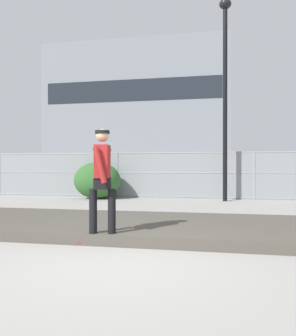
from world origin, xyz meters
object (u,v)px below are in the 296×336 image
skateboard (102,241)px  parked_car_near (106,175)px  skater (102,177)px  street_lamp (225,77)px  shrub_left (97,180)px

skateboard → parked_car_near: bearing=108.0°
skater → parked_car_near: size_ratio=0.40×
skateboard → street_lamp: (2.08, 7.69, 4.50)m
skateboard → shrub_left: 8.18m
skateboard → skater: (-0.00, 0.00, 1.06)m
skateboard → skater: skater is taller
street_lamp → parked_car_near: street_lamp is taller
skater → street_lamp: 8.68m
skater → shrub_left: 8.17m
skater → street_lamp: size_ratio=0.25×
street_lamp → shrub_left: street_lamp is taller
street_lamp → parked_car_near: bearing=150.7°
skateboard → shrub_left: bearing=110.4°
skateboard → shrub_left: (-2.84, 7.65, 0.66)m
skateboard → parked_car_near: 11.44m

